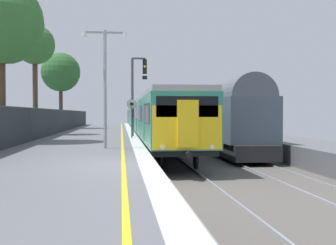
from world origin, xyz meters
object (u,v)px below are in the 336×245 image
speed_limit_sign (132,113)px  background_tree_right (60,73)px  background_tree_centre (3,26)px  background_tree_left (36,47)px  freight_train_adjacent_track (192,115)px  platform_lamp_mid (105,78)px  commuter_train_at_platform (144,116)px  signal_gantry (136,87)px

speed_limit_sign → background_tree_right: bearing=110.5°
background_tree_centre → background_tree_right: (0.01, 21.88, -0.51)m
background_tree_left → background_tree_right: 13.54m
freight_train_adjacent_track → background_tree_right: size_ratio=4.92×
background_tree_left → freight_train_adjacent_track: bearing=28.2°
speed_limit_sign → platform_lamp_mid: bearing=-100.0°
platform_lamp_mid → background_tree_right: bearing=101.9°
commuter_train_at_platform → platform_lamp_mid: size_ratio=12.11×
commuter_train_at_platform → background_tree_centre: 25.86m
commuter_train_at_platform → signal_gantry: (-1.49, -18.39, 2.08)m
background_tree_right → commuter_train_at_platform: bearing=12.1°
background_tree_centre → background_tree_left: bearing=89.0°
background_tree_left → background_tree_right: size_ratio=1.02×
commuter_train_at_platform → freight_train_adjacent_track: bearing=-65.0°
platform_lamp_mid → background_tree_right: 27.24m
signal_gantry → background_tree_centre: (-7.36, -5.39, 2.94)m
background_tree_centre → background_tree_right: size_ratio=1.10×
signal_gantry → speed_limit_sign: (-0.36, -2.21, -1.77)m
commuter_train_at_platform → background_tree_left: size_ratio=7.91×
signal_gantry → background_tree_right: (-7.35, 16.49, 2.42)m
freight_train_adjacent_track → background_tree_left: 15.27m
background_tree_centre → background_tree_right: 21.88m
speed_limit_sign → platform_lamp_mid: 8.10m
background_tree_left → background_tree_right: background_tree_left is taller
freight_train_adjacent_track → speed_limit_sign: (-5.85, -12.01, 0.11)m
speed_limit_sign → platform_lamp_mid: platform_lamp_mid is taller
background_tree_left → background_tree_centre: bearing=-91.0°
freight_train_adjacent_track → platform_lamp_mid: 21.18m
freight_train_adjacent_track → platform_lamp_mid: platform_lamp_mid is taller
platform_lamp_mid → background_tree_centre: bearing=140.4°
background_tree_centre → commuter_train_at_platform: bearing=69.6°
background_tree_right → signal_gantry: bearing=-66.0°
background_tree_right → background_tree_centre: bearing=-90.0°
commuter_train_at_platform → freight_train_adjacent_track: freight_train_adjacent_track is taller
signal_gantry → background_tree_left: 8.41m
signal_gantry → platform_lamp_mid: (-1.74, -10.04, -0.21)m
commuter_train_at_platform → background_tree_right: background_tree_right is taller
background_tree_left → speed_limit_sign: bearing=-37.1°
speed_limit_sign → background_tree_centre: background_tree_centre is taller
commuter_train_at_platform → background_tree_left: (-8.71, -15.41, 5.19)m
commuter_train_at_platform → speed_limit_sign: (-1.85, -20.60, 0.31)m
speed_limit_sign → signal_gantry: bearing=80.8°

